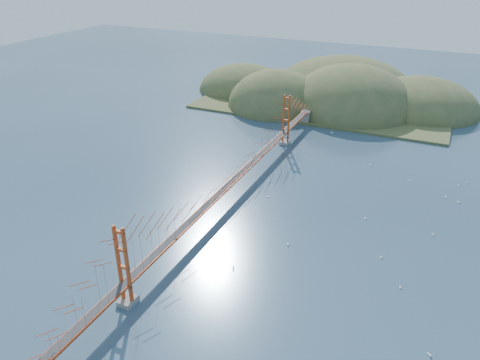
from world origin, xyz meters
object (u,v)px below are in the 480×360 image
at_px(sailboat_0, 288,244).
at_px(bridge, 229,165).
at_px(sailboat_2, 430,354).
at_px(sailboat_1, 365,218).

bearing_deg(sailboat_0, bridge, 148.31).
height_order(bridge, sailboat_2, bridge).
bearing_deg(sailboat_0, sailboat_2, -32.69).
bearing_deg(sailboat_2, bridge, 147.70).
distance_m(bridge, sailboat_1, 25.06).
height_order(sailboat_0, sailboat_2, sailboat_2).
relative_size(bridge, sailboat_0, 138.74).
distance_m(sailboat_0, sailboat_1, 15.80).
distance_m(sailboat_1, sailboat_2, 29.61).
xyz_separation_m(sailboat_0, sailboat_2, (21.94, -14.08, 0.00)).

